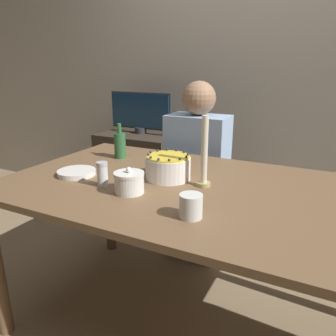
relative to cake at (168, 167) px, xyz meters
name	(u,v)px	position (x,y,z in m)	size (l,w,h in m)	color
ground_plane	(183,324)	(0.11, -0.04, -0.83)	(12.00, 12.00, 0.00)	#8C7556
wall_behind	(260,64)	(0.11, 1.36, 0.47)	(8.00, 0.05, 2.60)	#ADA393
dining_table	(185,205)	(0.11, -0.04, -0.16)	(1.69, 1.01, 0.78)	brown
cake	(168,167)	(0.00, 0.00, 0.00)	(0.21, 0.21, 0.13)	white
sugar_bowl	(129,182)	(-0.07, -0.23, -0.01)	(0.13, 0.13, 0.11)	white
sugar_shaker	(102,174)	(-0.21, -0.22, 0.00)	(0.05, 0.05, 0.11)	white
plate_stack	(77,173)	(-0.43, -0.15, -0.04)	(0.19, 0.19, 0.02)	white
candle	(204,158)	(0.19, -0.02, 0.07)	(0.06, 0.06, 0.32)	tan
bottle	(120,145)	(-0.42, 0.20, 0.02)	(0.07, 0.07, 0.20)	#2D6638
cup	(191,206)	(0.26, -0.34, -0.01)	(0.08, 0.08, 0.09)	white
person_man_blue_shirt	(197,182)	(-0.11, 0.66, -0.31)	(0.40, 0.34, 1.20)	#595960
side_cabinet	(142,173)	(-0.80, 1.06, -0.47)	(0.67, 0.51, 0.73)	#382D23
tv_monitor	(140,112)	(-0.80, 1.06, 0.08)	(0.57, 0.10, 0.35)	#2D2D33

